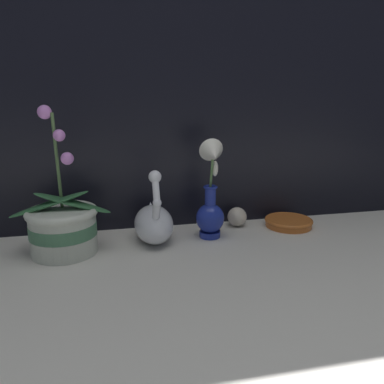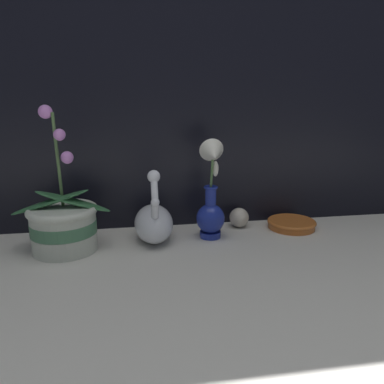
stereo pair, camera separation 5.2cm
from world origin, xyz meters
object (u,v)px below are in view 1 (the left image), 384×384
at_px(orchid_potted_plant, 63,225).
at_px(amber_dish, 289,222).
at_px(glass_sphere, 237,217).
at_px(blue_vase, 211,202).
at_px(swan_figurine, 154,222).

distance_m(orchid_potted_plant, amber_dish, 0.68).
bearing_deg(orchid_potted_plant, glass_sphere, 11.38).
xyz_separation_m(blue_vase, amber_dish, (0.27, 0.04, -0.09)).
height_order(orchid_potted_plant, amber_dish, orchid_potted_plant).
relative_size(orchid_potted_plant, amber_dish, 2.54).
bearing_deg(swan_figurine, blue_vase, -3.06).
bearing_deg(blue_vase, swan_figurine, 176.94).
bearing_deg(orchid_potted_plant, swan_figurine, 7.75).
bearing_deg(amber_dish, glass_sphere, 167.06).
height_order(swan_figurine, blue_vase, blue_vase).
relative_size(orchid_potted_plant, blue_vase, 1.32).
bearing_deg(orchid_potted_plant, amber_dish, 5.64).
bearing_deg(glass_sphere, orchid_potted_plant, -168.62).
bearing_deg(amber_dish, orchid_potted_plant, -174.36).
bearing_deg(swan_figurine, orchid_potted_plant, -172.25).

